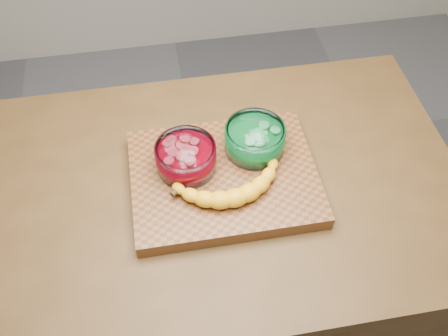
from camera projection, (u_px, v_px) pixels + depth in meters
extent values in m
plane|color=#59595E|center=(224.00, 320.00, 1.95)|extent=(3.50, 3.50, 0.00)
cube|color=#4C3216|center=(224.00, 267.00, 1.59)|extent=(1.20, 0.80, 0.90)
cube|color=brown|center=(224.00, 178.00, 1.22)|extent=(0.45, 0.35, 0.04)
cylinder|color=white|center=(186.00, 157.00, 1.19)|extent=(0.15, 0.15, 0.07)
cylinder|color=#AF0013|center=(186.00, 160.00, 1.20)|extent=(0.12, 0.12, 0.04)
cylinder|color=#DE4655|center=(186.00, 152.00, 1.18)|extent=(0.12, 0.12, 0.02)
cylinder|color=white|center=(255.00, 139.00, 1.23)|extent=(0.15, 0.15, 0.07)
cylinder|color=#119138|center=(255.00, 142.00, 1.24)|extent=(0.13, 0.13, 0.04)
cylinder|color=#69E082|center=(255.00, 134.00, 1.21)|extent=(0.12, 0.12, 0.02)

